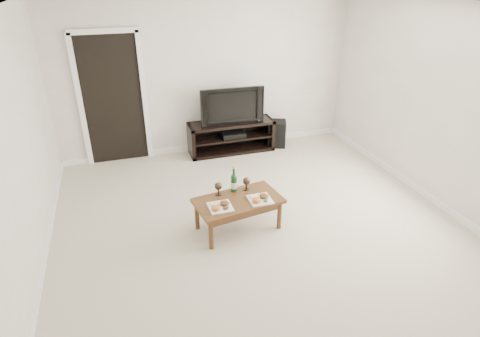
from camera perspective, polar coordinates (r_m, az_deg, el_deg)
name	(u,v)px	position (r m, az deg, el deg)	size (l,w,h in m)	color
floor	(264,234)	(4.99, 3.38, -9.29)	(5.50, 5.50, 0.00)	#BFB09A
back_wall	(207,76)	(6.88, -4.70, 12.98)	(5.00, 0.04, 2.60)	beige
ceiling	(271,4)	(4.05, 4.45, 22.27)	(5.00, 5.50, 0.04)	white
doorway	(113,101)	(6.76, -17.59, 9.14)	(0.90, 0.02, 2.05)	black
media_console	(231,137)	(7.03, -1.25, 4.55)	(1.48, 0.45, 0.55)	black
television	(231,104)	(6.83, -1.30, 9.10)	(1.08, 0.14, 0.62)	black
av_receiver	(233,134)	(7.01, -0.99, 4.93)	(0.40, 0.30, 0.08)	black
subwoofer	(277,133)	(7.30, 5.24, 4.99)	(0.31, 0.31, 0.47)	black
coffee_table	(238,214)	(4.97, -0.25, -6.48)	(1.04, 0.56, 0.42)	#532F17
plate_left	(220,205)	(4.68, -2.84, -5.24)	(0.27, 0.27, 0.07)	white
plate_right	(260,198)	(4.82, 2.85, -4.19)	(0.27, 0.27, 0.07)	white
wine_bottle	(234,179)	(4.94, -0.88, -1.47)	(0.07, 0.07, 0.35)	#0F391A
goblet_left	(218,189)	(4.91, -3.10, -2.88)	(0.09, 0.09, 0.17)	#36291D
goblet_right	(246,184)	(5.02, 0.92, -2.16)	(0.09, 0.09, 0.17)	#36291D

